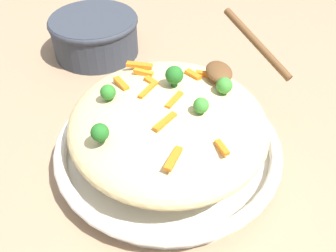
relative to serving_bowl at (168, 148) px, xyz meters
name	(u,v)px	position (x,y,z in m)	size (l,w,h in m)	color
ground_plane	(168,158)	(0.00, 0.00, -0.02)	(2.40, 2.40, 0.00)	#9E7F60
serving_bowl	(168,148)	(0.00, 0.00, 0.00)	(0.36, 0.36, 0.04)	white
pasta_mound	(168,122)	(0.00, 0.00, 0.06)	(0.31, 0.30, 0.08)	#DBC689
carrot_piece_0	(206,74)	(0.06, -0.07, 0.09)	(0.04, 0.01, 0.01)	orange
carrot_piece_1	(151,81)	(0.05, 0.02, 0.10)	(0.03, 0.01, 0.01)	orange
carrot_piece_2	(174,98)	(0.00, -0.01, 0.10)	(0.04, 0.01, 0.01)	orange
carrot_piece_3	(222,147)	(-0.10, -0.05, 0.09)	(0.03, 0.01, 0.01)	orange
carrot_piece_4	(147,91)	(0.03, 0.03, 0.10)	(0.04, 0.01, 0.01)	orange
carrot_piece_5	(165,122)	(-0.04, 0.01, 0.10)	(0.04, 0.01, 0.01)	orange
carrot_piece_6	(139,65)	(0.11, 0.03, 0.09)	(0.04, 0.01, 0.01)	orange
carrot_piece_7	(143,73)	(0.08, 0.03, 0.09)	(0.03, 0.01, 0.01)	orange
carrot_piece_8	(173,158)	(-0.10, 0.01, 0.09)	(0.04, 0.01, 0.01)	orange
carrot_piece_9	(193,75)	(0.06, -0.05, 0.09)	(0.03, 0.01, 0.01)	orange
carrot_piece_10	(121,84)	(0.06, 0.06, 0.09)	(0.03, 0.01, 0.01)	orange
broccoli_floret_0	(224,86)	(0.01, -0.09, 0.10)	(0.02, 0.02, 0.03)	#377928
broccoli_floret_1	(201,106)	(-0.03, -0.04, 0.11)	(0.02, 0.02, 0.03)	#377928
broccoli_floret_2	(174,75)	(0.04, -0.02, 0.11)	(0.03, 0.03, 0.04)	#205B1C
broccoli_floret_3	(100,133)	(-0.06, 0.10, 0.10)	(0.02, 0.02, 0.03)	#205B1C
broccoli_floret_4	(108,92)	(0.03, 0.08, 0.10)	(0.02, 0.02, 0.03)	#296820
serving_spoon	(233,61)	(0.06, -0.11, 0.11)	(0.15, 0.13, 0.07)	brown
companion_bowl	(95,33)	(0.35, 0.10, 0.02)	(0.20, 0.20, 0.09)	#333842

